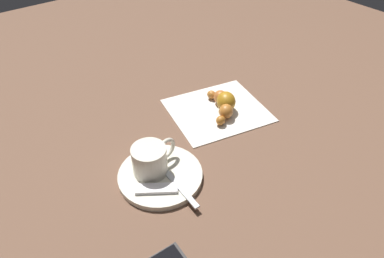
{
  "coord_description": "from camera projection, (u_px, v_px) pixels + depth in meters",
  "views": [
    {
      "loc": [
        -0.29,
        -0.38,
        0.44
      ],
      "look_at": [
        0.01,
        0.02,
        0.03
      ],
      "focal_mm": 32.79,
      "sensor_mm": 36.0,
      "label": 1
    }
  ],
  "objects": [
    {
      "name": "ground_plane",
      "position": [
        193.0,
        147.0,
        0.65
      ],
      "size": [
        1.8,
        1.8,
        0.0
      ],
      "primitive_type": "plane",
      "color": "brown"
    },
    {
      "name": "saucer",
      "position": [
        160.0,
        175.0,
        0.59
      ],
      "size": [
        0.14,
        0.14,
        0.01
      ],
      "primitive_type": "cylinder",
      "color": "silver",
      "rests_on": "ground"
    },
    {
      "name": "espresso_cup",
      "position": [
        151.0,
        159.0,
        0.58
      ],
      "size": [
        0.09,
        0.06,
        0.05
      ],
      "color": "silver",
      "rests_on": "saucer"
    },
    {
      "name": "teaspoon",
      "position": [
        165.0,
        170.0,
        0.59
      ],
      "size": [
        0.02,
        0.14,
        0.01
      ],
      "color": "silver",
      "rests_on": "saucer"
    },
    {
      "name": "sugar_packet",
      "position": [
        156.0,
        189.0,
        0.56
      ],
      "size": [
        0.07,
        0.05,
        0.01
      ],
      "primitive_type": "cube",
      "rotation": [
        0.0,
        0.0,
        5.67
      ],
      "color": "white",
      "rests_on": "saucer"
    },
    {
      "name": "napkin",
      "position": [
        217.0,
        110.0,
        0.74
      ],
      "size": [
        0.22,
        0.21,
        0.0
      ],
      "primitive_type": "cube",
      "rotation": [
        0.0,
        0.0,
        -0.22
      ],
      "color": "silver",
      "rests_on": "ground"
    },
    {
      "name": "croissant",
      "position": [
        224.0,
        103.0,
        0.72
      ],
      "size": [
        0.08,
        0.1,
        0.04
      ],
      "color": "#A56323",
      "rests_on": "napkin"
    }
  ]
}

